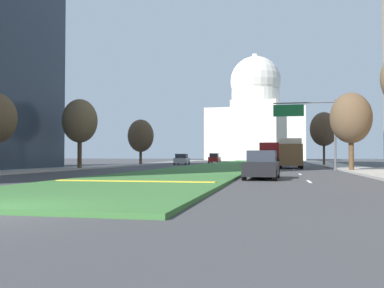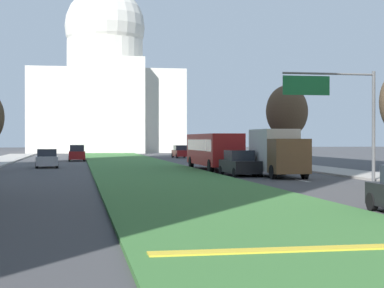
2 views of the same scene
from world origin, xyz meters
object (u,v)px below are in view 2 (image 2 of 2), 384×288
Objects in this scene: capitol_building at (105,86)px; sedan_midblock at (240,164)px; city_bus at (213,148)px; sedan_distant at (47,159)px; sedan_very_far at (181,152)px; overhead_guide_sign at (339,102)px; sedan_far_horizon at (77,153)px; street_tree_right_far at (287,112)px; box_truck_delivery at (277,152)px.

capitol_building reaches higher than sedan_midblock.
city_bus is (-0.03, 8.42, 0.95)m from sedan_midblock.
sedan_midblock is 1.04× the size of sedan_distant.
capitol_building reaches higher than sedan_very_far.
overhead_guide_sign is at bearing -52.46° from sedan_distant.
sedan_midblock is 0.95× the size of sedan_far_horizon.
box_truck_delivery is (-4.77, -12.06, -3.25)m from street_tree_right_far.
sedan_distant is (-20.66, 4.64, -4.15)m from street_tree_right_far.
street_tree_right_far is at bearing -12.65° from sedan_distant.
sedan_midblock is at bearing -85.98° from capitol_building.
overhead_guide_sign is 18.54m from street_tree_right_far.
sedan_very_far is (-4.28, 31.39, -4.13)m from street_tree_right_far.
street_tree_right_far is 1.64× the size of sedan_midblock.
box_truck_delivery is at bearing 105.48° from overhead_guide_sign.
capitol_building is 5.06× the size of overhead_guide_sign.
box_truck_delivery is (7.92, -82.90, -11.13)m from capitol_building.
sedan_far_horizon is 16.90m from sedan_very_far.
street_tree_right_far is 13.24m from sedan_midblock.
sedan_distant is at bearing 133.57° from box_truck_delivery.
capitol_building is 50.95m from sedan_far_horizon.
box_truck_delivery is 10.25m from city_bus.
street_tree_right_far is 1.13× the size of box_truck_delivery.
sedan_far_horizon is at bearing 110.63° from overhead_guide_sign.
city_bus is (-2.72, -33.45, 0.97)m from sedan_very_far.
capitol_building is 5.14× the size of box_truck_delivery.
street_tree_right_far reaches higher than box_truck_delivery.
sedan_far_horizon reaches higher than sedan_midblock.
sedan_very_far reaches higher than sedan_distant.
sedan_far_horizon reaches higher than sedan_distant.
street_tree_right_far is at bearing 68.43° from box_truck_delivery.
capitol_building is 4.55× the size of street_tree_right_far.
city_bus is at bearing 103.69° from overhead_guide_sign.
city_bus is at bearing -94.64° from sedan_very_far.
sedan_very_far is (16.38, 26.75, 0.02)m from sedan_distant.
capitol_building is at bearing 95.45° from box_truck_delivery.
box_truck_delivery is at bearing -111.57° from street_tree_right_far.
overhead_guide_sign is 1.54× the size of sedan_very_far.
sedan_far_horizon is at bearing 81.28° from sedan_distant.
box_truck_delivery is (15.89, -16.70, 0.90)m from sedan_distant.
sedan_midblock is (-3.92, 7.81, -3.83)m from overhead_guide_sign.
capitol_building is 72.39m from street_tree_right_far.
capitol_building reaches higher than sedan_far_horizon.
city_bus reaches higher than sedan_very_far.
street_tree_right_far is 1.56× the size of sedan_far_horizon.
box_truck_delivery is at bearing -68.46° from sedan_far_horizon.
sedan_midblock is at bearing -47.83° from sedan_distant.
street_tree_right_far is at bearing 16.37° from city_bus.
overhead_guide_sign is 29.17m from sedan_distant.
sedan_midblock is 0.40× the size of city_bus.
street_tree_right_far reaches higher than city_bus.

